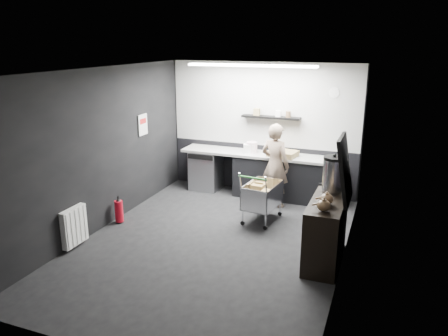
% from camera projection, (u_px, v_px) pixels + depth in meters
% --- Properties ---
extents(floor, '(5.50, 5.50, 0.00)m').
position_uv_depth(floor, '(213.00, 243.00, 6.97)').
color(floor, black).
rests_on(floor, ground).
extents(ceiling, '(5.50, 5.50, 0.00)m').
position_uv_depth(ceiling, '(211.00, 70.00, 6.20)').
color(ceiling, silver).
rests_on(ceiling, wall_back).
extents(wall_back, '(5.50, 0.00, 5.50)m').
position_uv_depth(wall_back, '(263.00, 128.00, 9.05)').
color(wall_back, black).
rests_on(wall_back, floor).
extents(wall_front, '(5.50, 0.00, 5.50)m').
position_uv_depth(wall_front, '(100.00, 234.00, 4.12)').
color(wall_front, black).
rests_on(wall_front, floor).
extents(wall_left, '(0.00, 5.50, 5.50)m').
position_uv_depth(wall_left, '(101.00, 150.00, 7.27)').
color(wall_left, black).
rests_on(wall_left, floor).
extents(wall_right, '(0.00, 5.50, 5.50)m').
position_uv_depth(wall_right, '(348.00, 176.00, 5.89)').
color(wall_right, black).
rests_on(wall_right, floor).
extents(kitchen_wall_panel, '(3.95, 0.02, 1.70)m').
position_uv_depth(kitchen_wall_panel, '(263.00, 104.00, 8.89)').
color(kitchen_wall_panel, beige).
rests_on(kitchen_wall_panel, wall_back).
extents(dado_panel, '(3.95, 0.02, 1.00)m').
position_uv_depth(dado_panel, '(262.00, 168.00, 9.27)').
color(dado_panel, black).
rests_on(dado_panel, wall_back).
extents(floating_shelf, '(1.20, 0.22, 0.04)m').
position_uv_depth(floating_shelf, '(271.00, 117.00, 8.78)').
color(floating_shelf, black).
rests_on(floating_shelf, wall_back).
extents(wall_clock, '(0.20, 0.03, 0.20)m').
position_uv_depth(wall_clock, '(334.00, 93.00, 8.31)').
color(wall_clock, white).
rests_on(wall_clock, wall_back).
extents(poster, '(0.02, 0.30, 0.40)m').
position_uv_depth(poster, '(143.00, 125.00, 8.38)').
color(poster, white).
rests_on(poster, wall_left).
extents(poster_red_band, '(0.02, 0.22, 0.10)m').
position_uv_depth(poster_red_band, '(143.00, 121.00, 8.35)').
color(poster_red_band, red).
rests_on(poster_red_band, poster).
extents(radiator, '(0.10, 0.50, 0.60)m').
position_uv_depth(radiator, '(74.00, 226.00, 6.73)').
color(radiator, white).
rests_on(radiator, wall_left).
extents(ceiling_strip, '(2.40, 0.20, 0.04)m').
position_uv_depth(ceiling_strip, '(251.00, 66.00, 7.87)').
color(ceiling_strip, white).
rests_on(ceiling_strip, ceiling).
extents(prep_counter, '(3.20, 0.61, 0.90)m').
position_uv_depth(prep_counter, '(264.00, 175.00, 8.96)').
color(prep_counter, black).
rests_on(prep_counter, floor).
extents(person, '(0.68, 0.55, 1.62)m').
position_uv_depth(person, '(275.00, 165.00, 8.33)').
color(person, '#BCAA95').
rests_on(person, floor).
extents(shopping_cart, '(0.60, 0.91, 0.94)m').
position_uv_depth(shopping_cart, '(262.00, 197.00, 7.72)').
color(shopping_cart, silver).
rests_on(shopping_cart, floor).
extents(sideboard, '(0.53, 1.25, 1.87)m').
position_uv_depth(sideboard, '(327.00, 223.00, 6.27)').
color(sideboard, black).
rests_on(sideboard, floor).
extents(fire_extinguisher, '(0.14, 0.14, 0.47)m').
position_uv_depth(fire_extinguisher, '(119.00, 210.00, 7.68)').
color(fire_extinguisher, red).
rests_on(fire_extinguisher, floor).
extents(cardboard_box, '(0.61, 0.50, 0.11)m').
position_uv_depth(cardboard_box, '(283.00, 153.00, 8.64)').
color(cardboard_box, olive).
rests_on(cardboard_box, prep_counter).
extents(pink_tub, '(0.22, 0.22, 0.22)m').
position_uv_depth(pink_tub, '(252.00, 147.00, 8.89)').
color(pink_tub, silver).
rests_on(pink_tub, prep_counter).
extents(white_container, '(0.24, 0.21, 0.18)m').
position_uv_depth(white_container, '(249.00, 149.00, 8.87)').
color(white_container, white).
rests_on(white_container, prep_counter).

